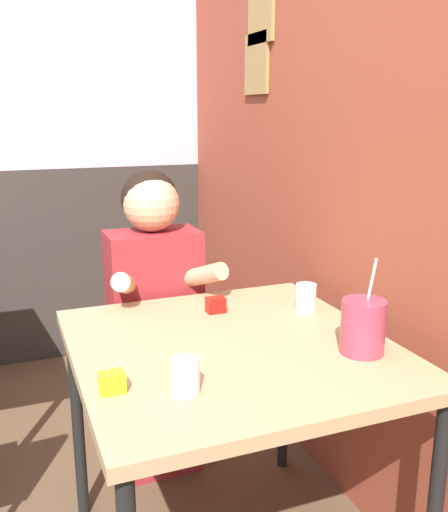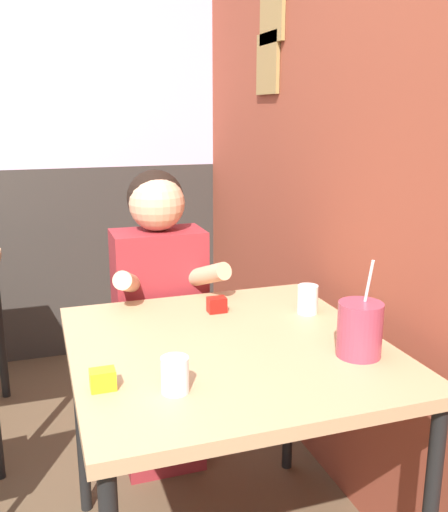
% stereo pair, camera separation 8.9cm
% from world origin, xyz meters
% --- Properties ---
extents(brick_wall_right, '(0.08, 4.29, 2.70)m').
position_xyz_m(brick_wall_right, '(1.22, 1.15, 1.35)').
color(brick_wall_right, brown).
rests_on(brick_wall_right, ground_plane).
extents(main_table, '(0.88, 0.92, 0.76)m').
position_xyz_m(main_table, '(0.65, 0.45, 0.69)').
color(main_table, tan).
rests_on(main_table, ground_plane).
extents(person_seated, '(0.42, 0.41, 1.20)m').
position_xyz_m(person_seated, '(0.58, 1.05, 0.64)').
color(person_seated, maroon).
rests_on(person_seated, ground_plane).
extents(cocktail_pitcher, '(0.12, 0.12, 0.27)m').
position_xyz_m(cocktail_pitcher, '(0.96, 0.26, 0.84)').
color(cocktail_pitcher, '#99384C').
rests_on(cocktail_pitcher, main_table).
extents(glass_near_pitcher, '(0.07, 0.07, 0.09)m').
position_xyz_m(glass_near_pitcher, '(0.44, 0.21, 0.81)').
color(glass_near_pitcher, silver).
rests_on(glass_near_pitcher, main_table).
extents(glass_center, '(0.07, 0.07, 0.09)m').
position_xyz_m(glass_center, '(0.98, 0.60, 0.81)').
color(glass_center, silver).
rests_on(glass_center, main_table).
extents(condiment_ketchup, '(0.06, 0.04, 0.05)m').
position_xyz_m(condiment_ketchup, '(0.70, 0.71, 0.79)').
color(condiment_ketchup, '#B7140F').
rests_on(condiment_ketchup, main_table).
extents(condiment_mustard, '(0.06, 0.04, 0.05)m').
position_xyz_m(condiment_mustard, '(0.28, 0.28, 0.79)').
color(condiment_mustard, yellow).
rests_on(condiment_mustard, main_table).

